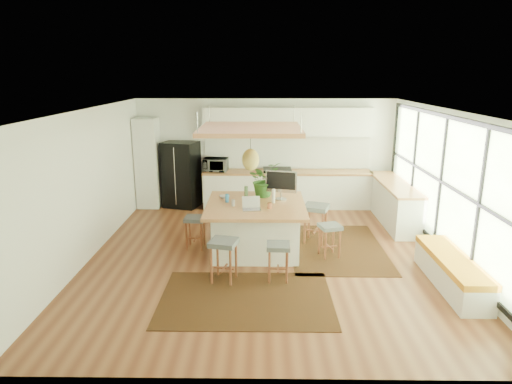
{
  "coord_description": "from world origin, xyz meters",
  "views": [
    {
      "loc": [
        -0.09,
        -7.8,
        3.32
      ],
      "look_at": [
        -0.2,
        0.5,
        1.1
      ],
      "focal_mm": 31.33,
      "sensor_mm": 36.0,
      "label": 1
    }
  ],
  "objects_px": {
    "island_plant": "(264,183)",
    "stool_near_left": "(224,261)",
    "stool_right_back": "(316,226)",
    "laptop": "(252,204)",
    "fridge": "(181,171)",
    "monitor": "(281,187)",
    "stool_near_right": "(278,260)",
    "stool_left_side": "(195,231)",
    "island": "(256,227)",
    "stool_right_front": "(330,239)",
    "microwave": "(216,163)"
  },
  "relations": [
    {
      "from": "laptop",
      "to": "monitor",
      "type": "relative_size",
      "value": 0.55
    },
    {
      "from": "island_plant",
      "to": "island",
      "type": "bearing_deg",
      "value": -105.14
    },
    {
      "from": "fridge",
      "to": "island",
      "type": "bearing_deg",
      "value": -39.74
    },
    {
      "from": "fridge",
      "to": "island_plant",
      "type": "height_order",
      "value": "fridge"
    },
    {
      "from": "stool_right_back",
      "to": "microwave",
      "type": "relative_size",
      "value": 1.33
    },
    {
      "from": "stool_near_left",
      "to": "microwave",
      "type": "relative_size",
      "value": 1.21
    },
    {
      "from": "island",
      "to": "laptop",
      "type": "height_order",
      "value": "laptop"
    },
    {
      "from": "laptop",
      "to": "fridge",
      "type": "bearing_deg",
      "value": 112.87
    },
    {
      "from": "stool_right_front",
      "to": "stool_right_back",
      "type": "relative_size",
      "value": 0.8
    },
    {
      "from": "microwave",
      "to": "island_plant",
      "type": "height_order",
      "value": "island_plant"
    },
    {
      "from": "stool_right_front",
      "to": "stool_left_side",
      "type": "relative_size",
      "value": 0.98
    },
    {
      "from": "stool_near_left",
      "to": "stool_left_side",
      "type": "relative_size",
      "value": 1.11
    },
    {
      "from": "stool_left_side",
      "to": "island_plant",
      "type": "xyz_separation_m",
      "value": [
        1.32,
        0.47,
        0.84
      ]
    },
    {
      "from": "island",
      "to": "microwave",
      "type": "height_order",
      "value": "microwave"
    },
    {
      "from": "stool_right_back",
      "to": "stool_left_side",
      "type": "xyz_separation_m",
      "value": [
        -2.37,
        -0.33,
        0.0
      ]
    },
    {
      "from": "stool_right_front",
      "to": "island_plant",
      "type": "xyz_separation_m",
      "value": [
        -1.22,
        0.86,
        0.84
      ]
    },
    {
      "from": "stool_near_right",
      "to": "laptop",
      "type": "relative_size",
      "value": 1.84
    },
    {
      "from": "microwave",
      "to": "stool_right_front",
      "type": "bearing_deg",
      "value": -46.54
    },
    {
      "from": "stool_left_side",
      "to": "island_plant",
      "type": "relative_size",
      "value": 0.92
    },
    {
      "from": "island",
      "to": "stool_right_front",
      "type": "relative_size",
      "value": 2.96
    },
    {
      "from": "stool_near_right",
      "to": "stool_left_side",
      "type": "relative_size",
      "value": 0.99
    },
    {
      "from": "stool_left_side",
      "to": "microwave",
      "type": "xyz_separation_m",
      "value": [
        0.13,
        2.84,
        0.77
      ]
    },
    {
      "from": "island",
      "to": "monitor",
      "type": "height_order",
      "value": "monitor"
    },
    {
      "from": "fridge",
      "to": "stool_near_right",
      "type": "height_order",
      "value": "fridge"
    },
    {
      "from": "stool_near_left",
      "to": "monitor",
      "type": "xyz_separation_m",
      "value": [
        0.99,
        1.64,
        0.83
      ]
    },
    {
      "from": "stool_near_left",
      "to": "laptop",
      "type": "bearing_deg",
      "value": 65.39
    },
    {
      "from": "microwave",
      "to": "island_plant",
      "type": "relative_size",
      "value": 0.85
    },
    {
      "from": "island",
      "to": "stool_left_side",
      "type": "distance_m",
      "value": 1.18
    },
    {
      "from": "fridge",
      "to": "monitor",
      "type": "distance_m",
      "value": 3.56
    },
    {
      "from": "stool_near_left",
      "to": "island_plant",
      "type": "xyz_separation_m",
      "value": [
        0.65,
        1.89,
        0.84
      ]
    },
    {
      "from": "fridge",
      "to": "monitor",
      "type": "bearing_deg",
      "value": -30.45
    },
    {
      "from": "stool_right_back",
      "to": "laptop",
      "type": "xyz_separation_m",
      "value": [
        -1.26,
        -0.8,
        0.7
      ]
    },
    {
      "from": "island_plant",
      "to": "monitor",
      "type": "bearing_deg",
      "value": -36.0
    },
    {
      "from": "island",
      "to": "stool_near_right",
      "type": "xyz_separation_m",
      "value": [
        0.38,
        -1.29,
        -0.11
      ]
    },
    {
      "from": "fridge",
      "to": "monitor",
      "type": "height_order",
      "value": "fridge"
    },
    {
      "from": "stool_right_front",
      "to": "laptop",
      "type": "height_order",
      "value": "laptop"
    },
    {
      "from": "island_plant",
      "to": "stool_near_left",
      "type": "bearing_deg",
      "value": -109.08
    },
    {
      "from": "island",
      "to": "stool_near_left",
      "type": "distance_m",
      "value": 1.43
    },
    {
      "from": "stool_near_left",
      "to": "stool_right_back",
      "type": "relative_size",
      "value": 0.91
    },
    {
      "from": "stool_near_right",
      "to": "monitor",
      "type": "relative_size",
      "value": 1.01
    },
    {
      "from": "island_plant",
      "to": "stool_right_back",
      "type": "bearing_deg",
      "value": -7.34
    },
    {
      "from": "stool_left_side",
      "to": "fridge",
      "type": "bearing_deg",
      "value": 104.84
    },
    {
      "from": "island",
      "to": "microwave",
      "type": "relative_size",
      "value": 3.14
    },
    {
      "from": "island",
      "to": "stool_near_right",
      "type": "distance_m",
      "value": 1.35
    },
    {
      "from": "stool_near_left",
      "to": "microwave",
      "type": "distance_m",
      "value": 4.36
    },
    {
      "from": "stool_near_right",
      "to": "stool_right_front",
      "type": "distance_m",
      "value": 1.39
    },
    {
      "from": "island",
      "to": "island_plant",
      "type": "relative_size",
      "value": 2.68
    },
    {
      "from": "monitor",
      "to": "fridge",
      "type": "bearing_deg",
      "value": 146.85
    },
    {
      "from": "stool_left_side",
      "to": "island_plant",
      "type": "height_order",
      "value": "island_plant"
    },
    {
      "from": "stool_right_front",
      "to": "microwave",
      "type": "height_order",
      "value": "microwave"
    }
  ]
}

